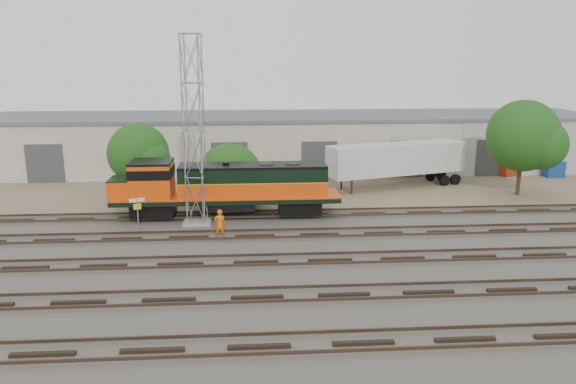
{
  "coord_description": "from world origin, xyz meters",
  "views": [
    {
      "loc": [
        -4.26,
        -31.3,
        10.79
      ],
      "look_at": [
        -1.79,
        4.0,
        2.2
      ],
      "focal_mm": 35.0,
      "sensor_mm": 36.0,
      "label": 1
    }
  ],
  "objects": [
    {
      "name": "tree_west",
      "position": [
        -12.33,
        10.71,
        3.57
      ],
      "size": [
        4.79,
        4.57,
        5.97
      ],
      "color": "#382619",
      "rests_on": "ground"
    },
    {
      "name": "tree_east",
      "position": [
        17.35,
        10.57,
        4.6
      ],
      "size": [
        5.87,
        5.59,
        7.55
      ],
      "color": "#382619",
      "rests_on": "ground"
    },
    {
      "name": "tracks",
      "position": [
        0.0,
        -3.0,
        0.08
      ],
      "size": [
        80.0,
        20.4,
        0.28
      ],
      "color": "black",
      "rests_on": "ground"
    },
    {
      "name": "semi_trailer",
      "position": [
        8.33,
        14.23,
        2.33
      ],
      "size": [
        12.24,
        5.78,
        3.71
      ],
      "rotation": [
        0.0,
        0.0,
        0.29
      ],
      "color": "silver",
      "rests_on": "ground"
    },
    {
      "name": "sign_post",
      "position": [
        -11.24,
        2.79,
        1.6
      ],
      "size": [
        0.89,
        0.38,
        2.29
      ],
      "color": "gray",
      "rests_on": "ground"
    },
    {
      "name": "dumpster_blue",
      "position": [
        23.51,
        17.3,
        0.75
      ],
      "size": [
        1.62,
        1.52,
        1.5
      ],
      "primitive_type": "cube",
      "rotation": [
        0.0,
        0.0,
        -0.01
      ],
      "color": "navy",
      "rests_on": "ground"
    },
    {
      "name": "worker",
      "position": [
        -6.1,
        1.3,
        0.93
      ],
      "size": [
        0.7,
        0.49,
        1.85
      ],
      "primitive_type": "imported",
      "rotation": [
        0.0,
        0.0,
        3.21
      ],
      "color": "orange",
      "rests_on": "ground"
    },
    {
      "name": "dumpster_red",
      "position": [
        19.5,
        18.12,
        0.7
      ],
      "size": [
        1.93,
        1.88,
        1.4
      ],
      "primitive_type": "cube",
      "rotation": [
        0.0,
        0.0,
        0.4
      ],
      "color": "maroon",
      "rests_on": "ground"
    },
    {
      "name": "warehouse",
      "position": [
        0.04,
        22.98,
        2.65
      ],
      "size": [
        58.4,
        10.4,
        5.3
      ],
      "color": "beige",
      "rests_on": "ground"
    },
    {
      "name": "tree_mid",
      "position": [
        -5.48,
        9.42,
        2.02
      ],
      "size": [
        5.1,
        4.86,
        4.86
      ],
      "color": "#382619",
      "rests_on": "ground"
    },
    {
      "name": "dirt_strip",
      "position": [
        0.0,
        15.0,
        0.01
      ],
      "size": [
        80.0,
        16.0,
        0.02
      ],
      "primitive_type": "cube",
      "color": "#726047",
      "rests_on": "ground"
    },
    {
      "name": "ground",
      "position": [
        0.0,
        0.0,
        0.0
      ],
      "size": [
        140.0,
        140.0,
        0.0
      ],
      "primitive_type": "plane",
      "color": "#47423A",
      "rests_on": "ground"
    },
    {
      "name": "signal_tower",
      "position": [
        -7.77,
        4.75,
        5.92
      ],
      "size": [
        1.79,
        1.79,
        12.14
      ],
      "rotation": [
        0.0,
        0.0,
        -0.15
      ],
      "color": "gray",
      "rests_on": "ground"
    },
    {
      "name": "locomotive",
      "position": [
        -6.1,
        6.0,
        2.16
      ],
      "size": [
        15.46,
        2.71,
        3.72
      ],
      "color": "black",
      "rests_on": "tracks"
    }
  ]
}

